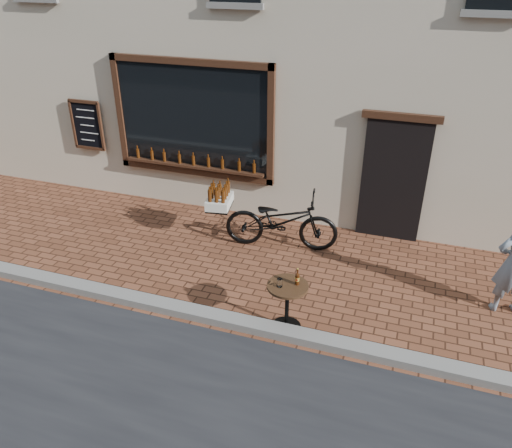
% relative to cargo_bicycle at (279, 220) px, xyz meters
% --- Properties ---
extents(ground, '(90.00, 90.00, 0.00)m').
position_rel_cargo_bicycle_xyz_m(ground, '(-0.13, -2.46, -0.53)').
color(ground, '#5A301D').
rests_on(ground, ground).
extents(kerb, '(90.00, 0.25, 0.12)m').
position_rel_cargo_bicycle_xyz_m(kerb, '(-0.13, -2.26, -0.47)').
color(kerb, slate).
rests_on(kerb, ground).
extents(cargo_bicycle, '(2.34, 1.00, 1.11)m').
position_rel_cargo_bicycle_xyz_m(cargo_bicycle, '(0.00, 0.00, 0.00)').
color(cargo_bicycle, black).
rests_on(cargo_bicycle, ground).
extents(bistro_table, '(0.56, 0.56, 0.97)m').
position_rel_cargo_bicycle_xyz_m(bistro_table, '(0.73, -2.08, -0.01)').
color(bistro_table, black).
rests_on(bistro_table, ground).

